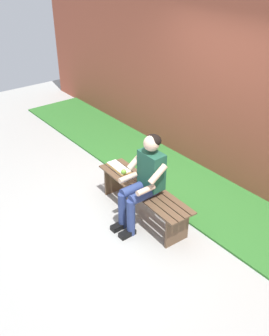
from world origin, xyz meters
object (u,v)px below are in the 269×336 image
bench_near (143,194)px  book_open (119,167)px  apple (124,172)px  person_seated (144,178)px

bench_near → book_open: bearing=-3.1°
apple → book_open: size_ratio=0.19×
bench_near → book_open: book_open is taller
bench_near → apple: apple is taller
person_seated → bench_near: bearing=-38.0°
person_seated → book_open: person_seated is taller
book_open → person_seated: bearing=172.4°
apple → person_seated: bearing=170.9°
book_open → apple: bearing=168.5°
person_seated → book_open: 0.78m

